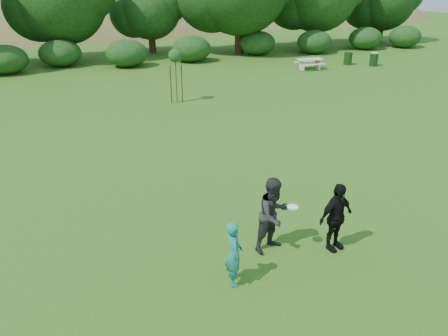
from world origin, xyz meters
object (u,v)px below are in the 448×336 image
object	(u,v)px
player_black	(336,217)
picnic_table	(310,62)
player_teal	(234,253)
player_grey	(274,215)
trash_can_lidded	(374,59)
trash_can_near	(348,59)
sapling	(175,57)

from	to	relation	value
player_black	picnic_table	world-z (taller)	player_black
player_teal	player_grey	size ratio (longest dim) A/B	0.80
player_teal	trash_can_lidded	distance (m)	27.62
player_teal	trash_can_lidded	bearing A→B (deg)	-34.02
player_grey	player_black	size ratio (longest dim) A/B	1.08
player_black	picnic_table	xyz separation A→B (m)	(10.69, 20.30, -0.39)
picnic_table	trash_can_lidded	bearing A→B (deg)	-4.82
trash_can_near	trash_can_lidded	distance (m)	1.88
player_teal	sapling	bearing A→B (deg)	-0.00
player_black	picnic_table	bearing A→B (deg)	47.59
player_grey	trash_can_near	bearing A→B (deg)	33.29
player_teal	trash_can_near	world-z (taller)	player_teal
sapling	trash_can_lidded	world-z (taller)	sapling
player_black	trash_can_lidded	bearing A→B (deg)	36.75
trash_can_near	sapling	size ratio (longest dim) A/B	0.32
player_black	sapling	bearing A→B (deg)	77.50
player_grey	picnic_table	size ratio (longest dim) A/B	1.09
picnic_table	trash_can_lidded	world-z (taller)	trash_can_lidded
picnic_table	sapling	bearing A→B (deg)	-153.44
player_grey	sapling	bearing A→B (deg)	67.26
player_black	trash_can_lidded	size ratio (longest dim) A/B	1.72
player_black	trash_can_near	distance (m)	25.34
player_grey	trash_can_lidded	distance (m)	25.99
player_black	picnic_table	size ratio (longest dim) A/B	1.01
player_black	sapling	distance (m)	14.78
sapling	trash_can_lidded	xyz separation A→B (m)	(16.41, 5.18, -1.88)
picnic_table	trash_can_lidded	size ratio (longest dim) A/B	1.71
player_grey	player_teal	bearing A→B (deg)	-165.05
player_teal	trash_can_near	bearing A→B (deg)	-30.12
player_teal	trash_can_near	size ratio (longest dim) A/B	1.74
picnic_table	player_grey	bearing A→B (deg)	-121.51
trash_can_near	player_black	bearing A→B (deg)	-124.35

